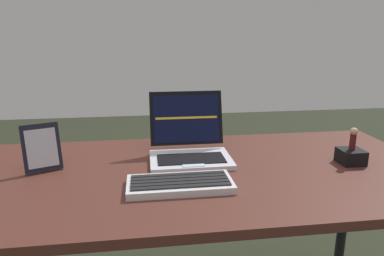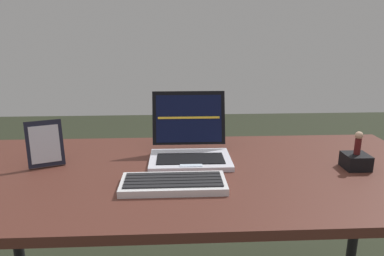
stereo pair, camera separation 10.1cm
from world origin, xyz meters
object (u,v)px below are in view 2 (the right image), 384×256
at_px(figurine_stand, 356,161).
at_px(photo_frame, 45,144).
at_px(external_keyboard, 173,183).
at_px(laptop_front, 190,146).
at_px(figurine, 358,142).

bearing_deg(figurine_stand, photo_frame, 175.69).
relative_size(external_keyboard, photo_frame, 1.98).
bearing_deg(figurine_stand, laptop_front, 167.12).
distance_m(laptop_front, photo_frame, 0.49).
distance_m(photo_frame, figurine_stand, 1.03).
distance_m(laptop_front, figurine_stand, 0.56).
height_order(external_keyboard, photo_frame, photo_frame).
xyz_separation_m(external_keyboard, figurine, (0.60, 0.12, 0.08)).
bearing_deg(photo_frame, laptop_front, 5.51).
height_order(laptop_front, photo_frame, laptop_front).
distance_m(laptop_front, external_keyboard, 0.25).
distance_m(external_keyboard, figurine_stand, 0.61).
bearing_deg(figurine, figurine_stand, 90.00).
height_order(photo_frame, figurine_stand, photo_frame).
bearing_deg(laptop_front, external_keyboard, -103.68).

